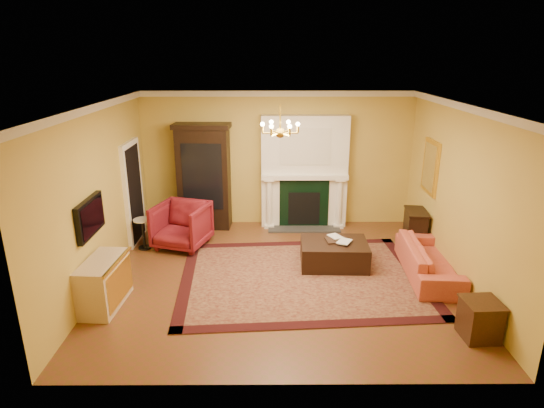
{
  "coord_description": "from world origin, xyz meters",
  "views": [
    {
      "loc": [
        -0.17,
        -7.21,
        3.75
      ],
      "look_at": [
        -0.13,
        0.3,
        1.26
      ],
      "focal_mm": 30.0,
      "sensor_mm": 36.0,
      "label": 1
    }
  ],
  "objects_px": {
    "leather_ottoman": "(334,253)",
    "pedestal_table": "(143,232)",
    "wingback_armchair": "(181,223)",
    "end_table": "(480,320)",
    "china_cabinet": "(204,179)",
    "coral_sofa": "(429,255)",
    "console_table": "(415,229)",
    "commode": "(104,283)"
  },
  "relations": [
    {
      "from": "wingback_armchair",
      "to": "commode",
      "type": "height_order",
      "value": "wingback_armchair"
    },
    {
      "from": "commode",
      "to": "leather_ottoman",
      "type": "xyz_separation_m",
      "value": [
        3.75,
        1.39,
        -0.14
      ]
    },
    {
      "from": "china_cabinet",
      "to": "wingback_armchair",
      "type": "height_order",
      "value": "china_cabinet"
    },
    {
      "from": "end_table",
      "to": "leather_ottoman",
      "type": "bearing_deg",
      "value": 126.94
    },
    {
      "from": "end_table",
      "to": "console_table",
      "type": "xyz_separation_m",
      "value": [
        0.06,
        3.17,
        0.1
      ]
    },
    {
      "from": "commode",
      "to": "pedestal_table",
      "type": "bearing_deg",
      "value": 93.01
    },
    {
      "from": "end_table",
      "to": "leather_ottoman",
      "type": "height_order",
      "value": "end_table"
    },
    {
      "from": "end_table",
      "to": "console_table",
      "type": "height_order",
      "value": "console_table"
    },
    {
      "from": "commode",
      "to": "end_table",
      "type": "distance_m",
      "value": 5.52
    },
    {
      "from": "china_cabinet",
      "to": "leather_ottoman",
      "type": "xyz_separation_m",
      "value": [
        2.64,
        -2.04,
        -0.88
      ]
    },
    {
      "from": "coral_sofa",
      "to": "leather_ottoman",
      "type": "distance_m",
      "value": 1.67
    },
    {
      "from": "pedestal_table",
      "to": "end_table",
      "type": "relative_size",
      "value": 1.19
    },
    {
      "from": "end_table",
      "to": "leather_ottoman",
      "type": "distance_m",
      "value": 2.83
    },
    {
      "from": "leather_ottoman",
      "to": "commode",
      "type": "bearing_deg",
      "value": -157.71
    },
    {
      "from": "china_cabinet",
      "to": "coral_sofa",
      "type": "xyz_separation_m",
      "value": [
        4.25,
        -2.43,
        -0.73
      ]
    },
    {
      "from": "console_table",
      "to": "leather_ottoman",
      "type": "relative_size",
      "value": 0.6
    },
    {
      "from": "commode",
      "to": "coral_sofa",
      "type": "height_order",
      "value": "coral_sofa"
    },
    {
      "from": "coral_sofa",
      "to": "leather_ottoman",
      "type": "bearing_deg",
      "value": 80.13
    },
    {
      "from": "wingback_armchair",
      "to": "console_table",
      "type": "bearing_deg",
      "value": 17.23
    },
    {
      "from": "leather_ottoman",
      "to": "pedestal_table",
      "type": "bearing_deg",
      "value": 169.94
    },
    {
      "from": "commode",
      "to": "china_cabinet",
      "type": "bearing_deg",
      "value": 75.8
    },
    {
      "from": "console_table",
      "to": "china_cabinet",
      "type": "bearing_deg",
      "value": 173.17
    },
    {
      "from": "pedestal_table",
      "to": "commode",
      "type": "distance_m",
      "value": 2.18
    },
    {
      "from": "commode",
      "to": "console_table",
      "type": "relative_size",
      "value": 1.41
    },
    {
      "from": "console_table",
      "to": "wingback_armchair",
      "type": "bearing_deg",
      "value": -172.37
    },
    {
      "from": "pedestal_table",
      "to": "coral_sofa",
      "type": "height_order",
      "value": "coral_sofa"
    },
    {
      "from": "china_cabinet",
      "to": "coral_sofa",
      "type": "relative_size",
      "value": 1.13
    },
    {
      "from": "coral_sofa",
      "to": "wingback_armchair",
      "type": "bearing_deg",
      "value": 77.99
    },
    {
      "from": "coral_sofa",
      "to": "end_table",
      "type": "relative_size",
      "value": 3.72
    },
    {
      "from": "china_cabinet",
      "to": "leather_ottoman",
      "type": "height_order",
      "value": "china_cabinet"
    },
    {
      "from": "wingback_armchair",
      "to": "end_table",
      "type": "bearing_deg",
      "value": -16.93
    },
    {
      "from": "coral_sofa",
      "to": "console_table",
      "type": "distance_m",
      "value": 1.3
    },
    {
      "from": "china_cabinet",
      "to": "commode",
      "type": "bearing_deg",
      "value": -105.03
    },
    {
      "from": "pedestal_table",
      "to": "coral_sofa",
      "type": "distance_m",
      "value": 5.46
    },
    {
      "from": "wingback_armchair",
      "to": "leather_ottoman",
      "type": "distance_m",
      "value": 3.11
    },
    {
      "from": "console_table",
      "to": "end_table",
      "type": "bearing_deg",
      "value": -83.48
    },
    {
      "from": "china_cabinet",
      "to": "coral_sofa",
      "type": "distance_m",
      "value": 4.95
    },
    {
      "from": "china_cabinet",
      "to": "pedestal_table",
      "type": "height_order",
      "value": "china_cabinet"
    },
    {
      "from": "pedestal_table",
      "to": "console_table",
      "type": "xyz_separation_m",
      "value": [
        5.48,
        0.11,
        -0.0
      ]
    },
    {
      "from": "pedestal_table",
      "to": "commode",
      "type": "xyz_separation_m",
      "value": [
        -0.03,
        -2.18,
        0.02
      ]
    },
    {
      "from": "pedestal_table",
      "to": "coral_sofa",
      "type": "xyz_separation_m",
      "value": [
        5.33,
        -1.18,
        0.02
      ]
    },
    {
      "from": "commode",
      "to": "console_table",
      "type": "bearing_deg",
      "value": 26.38
    }
  ]
}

